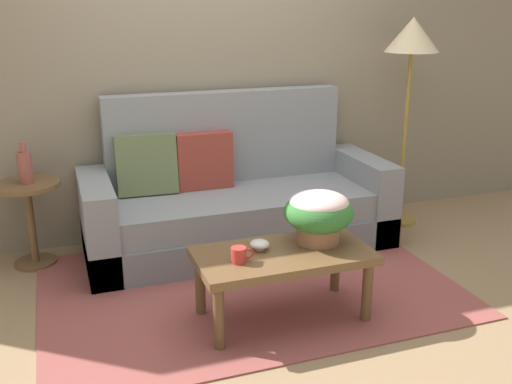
{
  "coord_description": "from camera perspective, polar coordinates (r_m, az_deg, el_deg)",
  "views": [
    {
      "loc": [
        -1.1,
        -3.29,
        1.76
      ],
      "look_at": [
        0.09,
        0.06,
        0.61
      ],
      "focal_mm": 41.05,
      "sensor_mm": 36.0,
      "label": 1
    }
  ],
  "objects": [
    {
      "name": "ground_plane",
      "position": [
        3.89,
        -0.93,
        -8.98
      ],
      "size": [
        14.0,
        14.0,
        0.0
      ],
      "primitive_type": "plane",
      "color": "#997A56"
    },
    {
      "name": "coffee_mug",
      "position": [
        3.18,
        -1.63,
        -6.14
      ],
      "size": [
        0.13,
        0.08,
        0.09
      ],
      "color": "red",
      "rests_on": "coffee_table"
    },
    {
      "name": "coffee_table",
      "position": [
        3.35,
        2.65,
        -6.78
      ],
      "size": [
        1.0,
        0.52,
        0.42
      ],
      "color": "brown",
      "rests_on": "ground"
    },
    {
      "name": "wall_back",
      "position": [
        4.56,
        -5.65,
        13.18
      ],
      "size": [
        6.4,
        0.12,
        2.78
      ],
      "primitive_type": "cube",
      "color": "gray",
      "rests_on": "ground"
    },
    {
      "name": "floor_lamp",
      "position": [
        4.79,
        14.92,
        13.47
      ],
      "size": [
        0.42,
        0.42,
        1.66
      ],
      "color": "olive",
      "rests_on": "ground"
    },
    {
      "name": "snack_bowl",
      "position": [
        3.34,
        0.34,
        -5.13
      ],
      "size": [
        0.11,
        0.11,
        0.06
      ],
      "color": "silver",
      "rests_on": "coffee_table"
    },
    {
      "name": "couch",
      "position": [
        4.38,
        -2.13,
        -1.05
      ],
      "size": [
        2.24,
        0.85,
        1.13
      ],
      "color": "slate",
      "rests_on": "ground"
    },
    {
      "name": "potted_plant",
      "position": [
        3.41,
        6.14,
        -1.97
      ],
      "size": [
        0.41,
        0.41,
        0.31
      ],
      "color": "#A36B4C",
      "rests_on": "coffee_table"
    },
    {
      "name": "area_rug",
      "position": [
        3.86,
        -0.77,
        -9.13
      ],
      "size": [
        2.6,
        1.79,
        0.01
      ],
      "primitive_type": "cube",
      "color": "#994C47",
      "rests_on": "ground"
    },
    {
      "name": "side_table",
      "position": [
        4.31,
        -21.22,
        -1.53
      ],
      "size": [
        0.44,
        0.44,
        0.6
      ],
      "color": "brown",
      "rests_on": "ground"
    },
    {
      "name": "table_vase",
      "position": [
        4.23,
        -21.59,
        2.34
      ],
      "size": [
        0.1,
        0.1,
        0.28
      ],
      "color": "#934C42",
      "rests_on": "side_table"
    }
  ]
}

